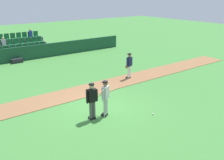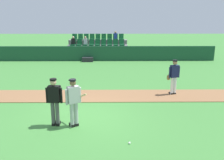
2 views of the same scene
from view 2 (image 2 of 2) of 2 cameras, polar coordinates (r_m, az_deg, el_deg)
ground_plane at (r=9.88m, az=-6.91°, el=-8.51°), size 80.00×80.00×0.00m
infield_dirt_path at (r=12.26m, az=-5.64°, el=-3.62°), size 28.00×1.86×0.03m
dugout_fence at (r=21.15m, az=-3.54°, el=6.10°), size 20.00×0.16×1.24m
stadium_bleachers at (r=23.01m, az=-3.32°, el=6.83°), size 5.55×2.95×2.30m
batter_grey_jersey at (r=8.83m, az=-8.82°, el=-4.76°), size 0.74×0.70×1.76m
umpire_home_plate at (r=9.02m, az=-13.08°, el=-4.33°), size 0.59×0.32×1.76m
runner_navy_jersey at (r=12.52m, az=14.01°, el=0.91°), size 0.67×0.39×1.76m
baseball at (r=7.98m, az=4.03°, el=-14.24°), size 0.07×0.07×0.07m
equipment_bag at (r=20.83m, az=-5.62°, el=4.69°), size 0.90×0.36×0.36m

